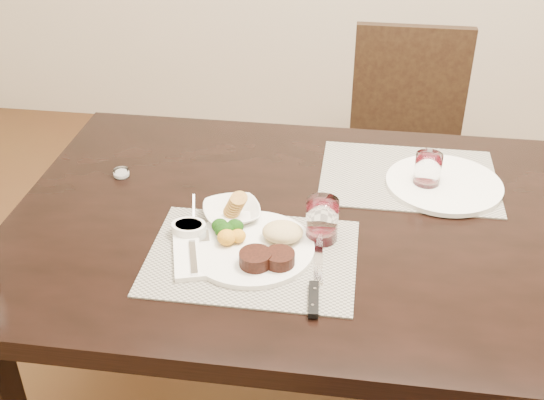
# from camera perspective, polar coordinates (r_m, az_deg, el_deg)

# --- Properties ---
(dining_table) EXTENTS (2.00, 1.00, 0.75)m
(dining_table) POSITION_cam_1_polar(r_m,az_deg,el_deg) (1.70, 12.37, -4.52)
(dining_table) COLOR black
(dining_table) RESTS_ON ground
(chair_far) EXTENTS (0.42, 0.42, 0.90)m
(chair_far) POSITION_cam_1_polar(r_m,az_deg,el_deg) (2.58, 11.11, 4.96)
(chair_far) COLOR black
(chair_far) RESTS_ON ground
(placemat_near) EXTENTS (0.46, 0.34, 0.00)m
(placemat_near) POSITION_cam_1_polar(r_m,az_deg,el_deg) (1.51, -1.69, -4.79)
(placemat_near) COLOR gray
(placemat_near) RESTS_ON dining_table
(placemat_far) EXTENTS (0.46, 0.34, 0.00)m
(placemat_far) POSITION_cam_1_polar(r_m,az_deg,el_deg) (1.84, 11.33, 1.90)
(placemat_far) COLOR gray
(placemat_far) RESTS_ON dining_table
(dinner_plate) EXTENTS (0.28, 0.28, 0.05)m
(dinner_plate) POSITION_cam_1_polar(r_m,az_deg,el_deg) (1.52, -1.26, -3.83)
(dinner_plate) COLOR white
(dinner_plate) RESTS_ON placemat_near
(napkin_fork) EXTENTS (0.14, 0.19, 0.02)m
(napkin_fork) POSITION_cam_1_polar(r_m,az_deg,el_deg) (1.52, -6.40, -4.54)
(napkin_fork) COLOR white
(napkin_fork) RESTS_ON placemat_near
(steak_knife) EXTENTS (0.03, 0.24, 0.01)m
(steak_knife) POSITION_cam_1_polar(r_m,az_deg,el_deg) (1.42, 3.60, -7.57)
(steak_knife) COLOR silver
(steak_knife) RESTS_ON placemat_near
(cracker_bowl) EXTENTS (0.17, 0.17, 0.06)m
(cracker_bowl) POSITION_cam_1_polar(r_m,az_deg,el_deg) (1.63, -3.39, -1.04)
(cracker_bowl) COLOR white
(cracker_bowl) RESTS_ON placemat_near
(sauce_ramekin) EXTENTS (0.08, 0.12, 0.06)m
(sauce_ramekin) POSITION_cam_1_polar(r_m,az_deg,el_deg) (1.58, -6.96, -2.41)
(sauce_ramekin) COLOR white
(sauce_ramekin) RESTS_ON placemat_near
(wine_glass_near) EXTENTS (0.07, 0.07, 0.10)m
(wine_glass_near) POSITION_cam_1_polar(r_m,az_deg,el_deg) (1.55, 4.20, -1.85)
(wine_glass_near) COLOR white
(wine_glass_near) RESTS_ON placemat_near
(far_plate) EXTENTS (0.30, 0.30, 0.01)m
(far_plate) POSITION_cam_1_polar(r_m,az_deg,el_deg) (1.81, 14.19, 1.30)
(far_plate) COLOR white
(far_plate) RESTS_ON placemat_far
(wine_glass_far) EXTENTS (0.07, 0.07, 0.09)m
(wine_glass_far) POSITION_cam_1_polar(r_m,az_deg,el_deg) (1.78, 12.87, 2.24)
(wine_glass_far) COLOR white
(wine_glass_far) RESTS_ON placemat_far
(salt_cellar) EXTENTS (0.04, 0.04, 0.02)m
(salt_cellar) POSITION_cam_1_polar(r_m,az_deg,el_deg) (1.85, -12.49, 2.18)
(salt_cellar) COLOR white
(salt_cellar) RESTS_ON dining_table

